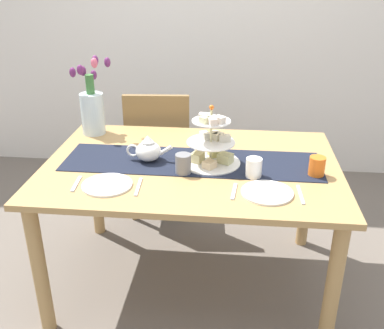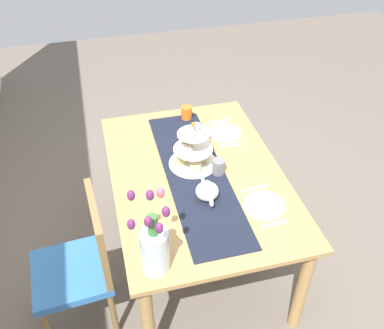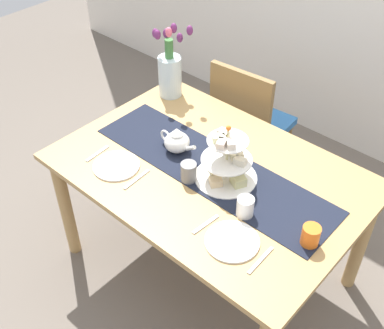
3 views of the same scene
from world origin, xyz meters
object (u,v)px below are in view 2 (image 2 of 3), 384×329
fork_right (231,145)px  mug_orange (187,113)px  dinner_plate_left (264,205)px  knife_right (218,121)px  tiered_cake_stand (193,151)px  tulip_vase (154,246)px  fork_left (274,224)px  knife_left (255,188)px  chair_left (82,262)px  dinner_plate_right (224,133)px  dining_table (197,186)px  mug_grey (219,167)px  mug_white_text (204,135)px  teapot (207,191)px

fork_right → mug_orange: (0.39, 0.21, 0.04)m
dinner_plate_left → knife_right: dinner_plate_left is taller
tiered_cake_stand → knife_right: 0.51m
tiered_cake_stand → tulip_vase: bearing=153.1°
fork_left → fork_right: (0.72, 0.00, 0.00)m
knife_left → mug_orange: (0.82, 0.21, 0.04)m
chair_left → fork_left: bearing=-101.2°
chair_left → dinner_plate_right: (0.66, -1.03, 0.24)m
dining_table → mug_grey: size_ratio=15.61×
dinner_plate_right → mug_orange: (0.24, 0.21, 0.04)m
fork_left → knife_left: size_ratio=0.88×
knife_right → dinner_plate_right: bearing=180.0°
chair_left → knife_left: 1.06m
dining_table → fork_left: (-0.50, -0.29, 0.11)m
dining_table → chair_left: 0.81m
knife_left → mug_grey: mug_grey is taller
tiered_cake_stand → mug_orange: size_ratio=3.20×
knife_left → knife_right: (0.72, 0.00, 0.00)m
tiered_cake_stand → mug_grey: tiered_cake_stand is taller
mug_white_text → knife_left: bearing=-162.9°
dinner_plate_left → fork_right: (0.58, 0.00, -0.00)m
dining_table → knife_left: 0.37m
dinner_plate_left → dinner_plate_right: bearing=0.0°
chair_left → tiered_cake_stand: 0.90m
tulip_vase → knife_right: tulip_vase is taller
dining_table → mug_white_text: 0.37m
tiered_cake_stand → knife_left: 0.44m
chair_left → knife_right: size_ratio=5.35×
tulip_vase → dinner_plate_left: tulip_vase is taller
dining_table → tulip_vase: tulip_vase is taller
knife_right → tulip_vase: bearing=149.8°
mug_grey → dining_table: bearing=78.0°
chair_left → mug_grey: (0.27, -0.86, 0.29)m
dining_table → chair_left: size_ratio=1.63×
fork_left → fork_right: size_ratio=1.00×
dinner_plate_right → tiered_cake_stand: bearing=132.3°
fork_right → knife_right: 0.29m
tulip_vase → mug_white_text: size_ratio=4.83×
fork_left → knife_left: bearing=0.0°
tulip_vase → mug_grey: 0.77m
chair_left → teapot: (0.08, -0.74, 0.30)m
teapot → mug_grey: teapot is taller
fork_right → tiered_cake_stand: bearing=112.3°
mug_white_text → mug_orange: bearing=8.9°
fork_left → mug_grey: (0.47, 0.16, 0.05)m
tulip_vase → mug_orange: (1.22, -0.45, -0.11)m
fork_left → dinner_plate_right: dinner_plate_right is taller
mug_grey → mug_orange: size_ratio=1.00×
dining_table → knife_right: knife_right is taller
knife_right → mug_grey: size_ratio=1.79×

